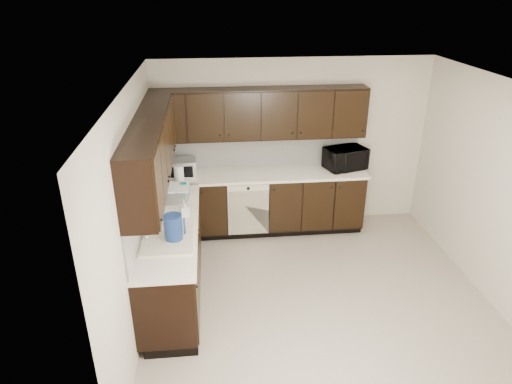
% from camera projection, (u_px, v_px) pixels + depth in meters
% --- Properties ---
extents(floor, '(4.00, 4.00, 0.00)m').
position_uv_depth(floor, '(317.00, 297.00, 5.45)').
color(floor, '#AC9F8E').
rests_on(floor, ground).
extents(ceiling, '(4.00, 4.00, 0.00)m').
position_uv_depth(ceiling, '(332.00, 87.00, 4.40)').
color(ceiling, white).
rests_on(ceiling, wall_back).
extents(wall_back, '(4.00, 0.02, 2.50)m').
position_uv_depth(wall_back, '(292.00, 144.00, 6.73)').
color(wall_back, beige).
rests_on(wall_back, floor).
extents(wall_left, '(0.02, 4.00, 2.50)m').
position_uv_depth(wall_left, '(135.00, 212.00, 4.74)').
color(wall_left, beige).
rests_on(wall_left, floor).
extents(wall_right, '(0.02, 4.00, 2.50)m').
position_uv_depth(wall_right, '(498.00, 195.00, 5.11)').
color(wall_right, beige).
rests_on(wall_right, floor).
extents(wall_front, '(4.00, 0.02, 2.50)m').
position_uv_depth(wall_front, '(393.00, 331.00, 3.12)').
color(wall_front, beige).
rests_on(wall_front, floor).
extents(lower_cabinets, '(3.00, 2.80, 0.90)m').
position_uv_depth(lower_cabinets, '(228.00, 226.00, 6.18)').
color(lower_cabinets, black).
rests_on(lower_cabinets, floor).
extents(countertop, '(3.03, 2.83, 0.04)m').
position_uv_depth(countertop, '(227.00, 193.00, 5.97)').
color(countertop, white).
rests_on(countertop, lower_cabinets).
extents(backsplash, '(3.00, 2.80, 0.48)m').
position_uv_depth(backsplash, '(210.00, 169.00, 6.03)').
color(backsplash, white).
rests_on(backsplash, countertop).
extents(upper_cabinets, '(3.00, 2.80, 0.70)m').
position_uv_depth(upper_cabinets, '(217.00, 128.00, 5.69)').
color(upper_cabinets, black).
rests_on(upper_cabinets, wall_back).
extents(dishwasher, '(0.58, 0.04, 0.78)m').
position_uv_depth(dishwasher, '(248.00, 207.00, 6.43)').
color(dishwasher, beige).
rests_on(dishwasher, lower_cabinets).
extents(sink, '(0.54, 0.82, 0.42)m').
position_uv_depth(sink, '(169.00, 242.00, 4.91)').
color(sink, beige).
rests_on(sink, countertop).
extents(microwave, '(0.66, 0.54, 0.31)m').
position_uv_depth(microwave, '(345.00, 158.00, 6.63)').
color(microwave, black).
rests_on(microwave, countertop).
extents(soap_bottle_a, '(0.12, 0.12, 0.21)m').
position_uv_depth(soap_bottle_a, '(184.00, 209.00, 5.26)').
color(soap_bottle_a, gray).
rests_on(soap_bottle_a, countertop).
extents(soap_bottle_b, '(0.11, 0.11, 0.24)m').
position_uv_depth(soap_bottle_b, '(153.00, 212.00, 5.15)').
color(soap_bottle_b, gray).
rests_on(soap_bottle_b, countertop).
extents(toaster_oven, '(0.40, 0.31, 0.24)m').
position_uv_depth(toaster_oven, '(182.00, 168.00, 6.38)').
color(toaster_oven, silver).
rests_on(toaster_oven, countertop).
extents(storage_bin, '(0.47, 0.37, 0.17)m').
position_uv_depth(storage_bin, '(171.00, 194.00, 5.70)').
color(storage_bin, silver).
rests_on(storage_bin, countertop).
extents(blue_pitcher, '(0.21, 0.21, 0.29)m').
position_uv_depth(blue_pitcher, '(173.00, 228.00, 4.77)').
color(blue_pitcher, navy).
rests_on(blue_pitcher, countertop).
extents(teal_tumbler, '(0.11, 0.11, 0.19)m').
position_uv_depth(teal_tumbler, '(184.00, 190.00, 5.77)').
color(teal_tumbler, '#0B7F7F').
rests_on(teal_tumbler, countertop).
extents(paper_towel_roll, '(0.16, 0.16, 0.28)m').
position_uv_depth(paper_towel_roll, '(179.00, 176.00, 6.06)').
color(paper_towel_roll, silver).
rests_on(paper_towel_roll, countertop).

